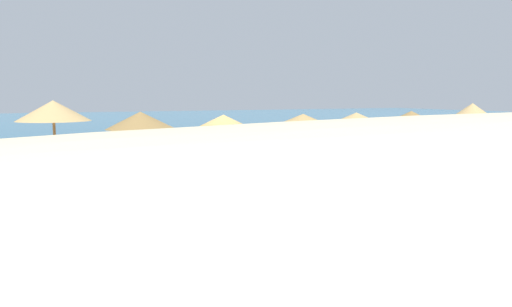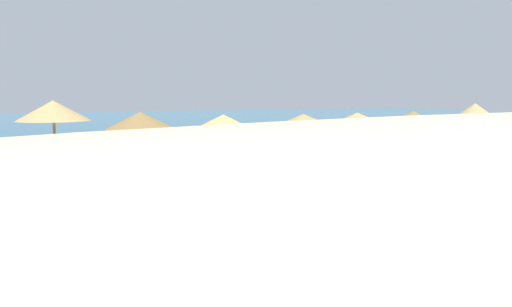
# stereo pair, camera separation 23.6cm
# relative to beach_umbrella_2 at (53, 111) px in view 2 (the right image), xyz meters

# --- Properties ---
(ground_plane) EXTENTS (160.00, 160.00, 0.00)m
(ground_plane) POSITION_rel_beach_umbrella_2_xyz_m (5.58, -0.55, -2.66)
(ground_plane) COLOR beige
(sea_water) EXTENTS (160.00, 74.78, 0.01)m
(sea_water) POSITION_rel_beach_umbrella_2_xyz_m (5.58, 43.67, -2.65)
(sea_water) COLOR #1E6B93
(sea_water) RESTS_ON ground_plane
(beach_umbrella_2) EXTENTS (2.27, 2.27, 2.99)m
(beach_umbrella_2) POSITION_rel_beach_umbrella_2_xyz_m (0.00, 0.00, 0.00)
(beach_umbrella_2) COLOR brown
(beach_umbrella_2) RESTS_ON ground_plane
(beach_umbrella_3) EXTENTS (2.33, 2.33, 2.60)m
(beach_umbrella_3) POSITION_rel_beach_umbrella_2_xyz_m (2.68, -0.15, -0.35)
(beach_umbrella_3) COLOR brown
(beach_umbrella_3) RESTS_ON ground_plane
(beach_umbrella_4) EXTENTS (2.28, 2.28, 2.44)m
(beach_umbrella_4) POSITION_rel_beach_umbrella_2_xyz_m (5.75, 0.06, -0.49)
(beach_umbrella_4) COLOR brown
(beach_umbrella_4) RESTS_ON ground_plane
(beach_umbrella_5) EXTENTS (2.40, 2.40, 2.43)m
(beach_umbrella_5) POSITION_rel_beach_umbrella_2_xyz_m (8.96, -0.23, -0.48)
(beach_umbrella_5) COLOR brown
(beach_umbrella_5) RESTS_ON ground_plane
(beach_umbrella_6) EXTENTS (2.39, 2.39, 2.44)m
(beach_umbrella_6) POSITION_rel_beach_umbrella_2_xyz_m (11.67, -0.01, -0.49)
(beach_umbrella_6) COLOR brown
(beach_umbrella_6) RESTS_ON ground_plane
(beach_umbrella_7) EXTENTS (2.36, 2.36, 2.45)m
(beach_umbrella_7) POSITION_rel_beach_umbrella_2_xyz_m (14.77, 0.12, -0.49)
(beach_umbrella_7) COLOR brown
(beach_umbrella_7) RESTS_ON ground_plane
(beach_umbrella_8) EXTENTS (1.94, 1.94, 2.78)m
(beach_umbrella_8) POSITION_rel_beach_umbrella_2_xyz_m (18.07, -0.32, -0.23)
(beach_umbrella_8) COLOR brown
(beach_umbrella_8) RESTS_ON ground_plane
(lounge_chair_1) EXTENTS (1.55, 1.14, 0.95)m
(lounge_chair_1) POSITION_rel_beach_umbrella_2_xyz_m (18.77, -1.13, -2.26)
(lounge_chair_1) COLOR blue
(lounge_chair_1) RESTS_ON ground_plane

